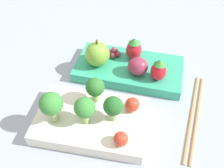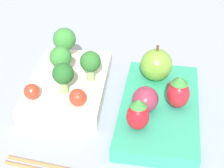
# 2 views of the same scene
# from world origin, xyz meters

# --- Properties ---
(ground_plane) EXTENTS (4.00, 4.00, 0.00)m
(ground_plane) POSITION_xyz_m (0.00, 0.00, 0.00)
(ground_plane) COLOR #939EB2
(bento_box_savoury) EXTENTS (0.21, 0.15, 0.02)m
(bento_box_savoury) POSITION_xyz_m (0.01, 0.08, 0.01)
(bento_box_savoury) COLOR silver
(bento_box_savoury) RESTS_ON ground_plane
(bento_box_fruit) EXTENTS (0.23, 0.13, 0.02)m
(bento_box_fruit) POSITION_xyz_m (-0.01, -0.08, 0.01)
(bento_box_fruit) COLOR #33A87F
(bento_box_fruit) RESTS_ON ground_plane
(broccoli_floret_0) EXTENTS (0.04, 0.04, 0.05)m
(broccoli_floret_0) POSITION_xyz_m (0.01, 0.09, 0.06)
(broccoli_floret_0) COLOR #93B770
(broccoli_floret_0) RESTS_ON bento_box_savoury
(broccoli_floret_1) EXTENTS (0.03, 0.03, 0.05)m
(broccoli_floret_1) POSITION_xyz_m (-0.03, 0.07, 0.06)
(broccoli_floret_1) COLOR #93B770
(broccoli_floret_1) RESTS_ON bento_box_savoury
(broccoli_floret_2) EXTENTS (0.03, 0.03, 0.05)m
(broccoli_floret_2) POSITION_xyz_m (0.02, 0.04, 0.06)
(broccoli_floret_2) COLOR #93B770
(broccoli_floret_2) RESTS_ON bento_box_savoury
(broccoli_floret_3) EXTENTS (0.04, 0.04, 0.06)m
(broccoli_floret_3) POSITION_xyz_m (0.07, 0.10, 0.06)
(broccoli_floret_3) COLOR #93B770
(broccoli_floret_3) RESTS_ON bento_box_savoury
(cherry_tomato_0) EXTENTS (0.03, 0.03, 0.03)m
(cherry_tomato_0) POSITION_xyz_m (-0.05, 0.04, 0.04)
(cherry_tomato_0) COLOR red
(cherry_tomato_0) RESTS_ON bento_box_savoury
(cherry_tomato_1) EXTENTS (0.02, 0.02, 0.02)m
(cherry_tomato_1) POSITION_xyz_m (-0.05, 0.11, 0.04)
(cherry_tomato_1) COLOR red
(cherry_tomato_1) RESTS_ON bento_box_savoury
(apple) EXTENTS (0.05, 0.05, 0.06)m
(apple) POSITION_xyz_m (0.05, -0.06, 0.05)
(apple) COLOR #70A838
(apple) RESTS_ON bento_box_fruit
(strawberry_0) EXTENTS (0.03, 0.03, 0.05)m
(strawberry_0) POSITION_xyz_m (-0.08, -0.05, 0.04)
(strawberry_0) COLOR red
(strawberry_0) RESTS_ON bento_box_fruit
(strawberry_1) EXTENTS (0.03, 0.03, 0.05)m
(strawberry_1) POSITION_xyz_m (-0.02, -0.10, 0.05)
(strawberry_1) COLOR red
(strawberry_1) RESTS_ON bento_box_fruit
(plum) EXTENTS (0.04, 0.04, 0.04)m
(plum) POSITION_xyz_m (-0.04, -0.06, 0.04)
(plum) COLOR #892D47
(plum) RESTS_ON bento_box_fruit
(grape_cluster) EXTENTS (0.03, 0.03, 0.02)m
(grape_cluster) POSITION_xyz_m (0.03, -0.10, 0.03)
(grape_cluster) COLOR #93384C
(grape_cluster) RESTS_ON bento_box_fruit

